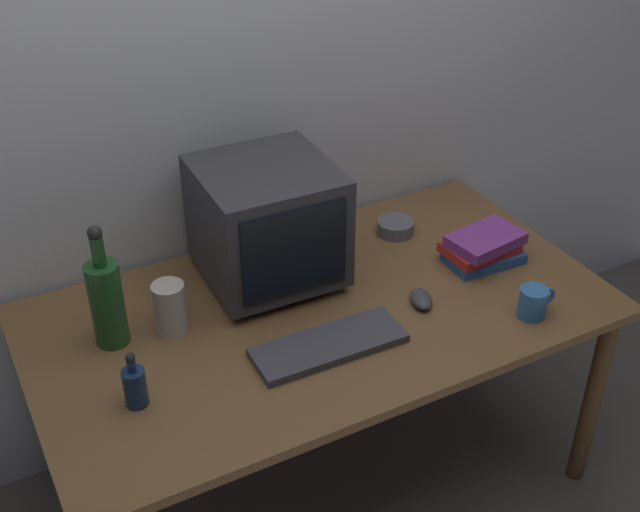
{
  "coord_description": "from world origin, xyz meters",
  "views": [
    {
      "loc": [
        -0.89,
        -1.67,
        2.13
      ],
      "look_at": [
        0.0,
        0.0,
        0.89
      ],
      "focal_mm": 46.07,
      "sensor_mm": 36.0,
      "label": 1
    }
  ],
  "objects_px": {
    "metal_canister": "(170,308)",
    "bottle_short": "(135,385)",
    "cd_spindle": "(395,227)",
    "keyboard": "(329,345)",
    "book_stack": "(483,248)",
    "mug": "(533,302)",
    "computer_mouse": "(421,299)",
    "bottle_tall": "(107,300)",
    "crt_monitor": "(267,223)"
  },
  "relations": [
    {
      "from": "mug",
      "to": "computer_mouse",
      "type": "bearing_deg",
      "value": 142.19
    },
    {
      "from": "keyboard",
      "to": "bottle_short",
      "type": "xyz_separation_m",
      "value": [
        -0.52,
        0.04,
        0.05
      ]
    },
    {
      "from": "crt_monitor",
      "to": "metal_canister",
      "type": "xyz_separation_m",
      "value": [
        -0.35,
        -0.1,
        -0.12
      ]
    },
    {
      "from": "keyboard",
      "to": "bottle_tall",
      "type": "xyz_separation_m",
      "value": [
        -0.5,
        0.31,
        0.13
      ]
    },
    {
      "from": "bottle_short",
      "to": "mug",
      "type": "relative_size",
      "value": 1.34
    },
    {
      "from": "keyboard",
      "to": "cd_spindle",
      "type": "xyz_separation_m",
      "value": [
        0.48,
        0.42,
        0.01
      ]
    },
    {
      "from": "mug",
      "to": "cd_spindle",
      "type": "distance_m",
      "value": 0.57
    },
    {
      "from": "metal_canister",
      "to": "bottle_short",
      "type": "bearing_deg",
      "value": -126.45
    },
    {
      "from": "mug",
      "to": "keyboard",
      "type": "bearing_deg",
      "value": 166.18
    },
    {
      "from": "bottle_short",
      "to": "mug",
      "type": "distance_m",
      "value": 1.11
    },
    {
      "from": "computer_mouse",
      "to": "bottle_tall",
      "type": "bearing_deg",
      "value": -179.57
    },
    {
      "from": "bottle_tall",
      "to": "cd_spindle",
      "type": "height_order",
      "value": "bottle_tall"
    },
    {
      "from": "book_stack",
      "to": "cd_spindle",
      "type": "height_order",
      "value": "book_stack"
    },
    {
      "from": "keyboard",
      "to": "book_stack",
      "type": "bearing_deg",
      "value": 14.54
    },
    {
      "from": "bottle_tall",
      "to": "keyboard",
      "type": "bearing_deg",
      "value": -31.28
    },
    {
      "from": "keyboard",
      "to": "bottle_tall",
      "type": "relative_size",
      "value": 1.15
    },
    {
      "from": "book_stack",
      "to": "keyboard",
      "type": "bearing_deg",
      "value": -166.78
    },
    {
      "from": "keyboard",
      "to": "mug",
      "type": "distance_m",
      "value": 0.6
    },
    {
      "from": "computer_mouse",
      "to": "bottle_tall",
      "type": "xyz_separation_m",
      "value": [
        -0.83,
        0.26,
        0.12
      ]
    },
    {
      "from": "bottle_short",
      "to": "metal_canister",
      "type": "bearing_deg",
      "value": 53.55
    },
    {
      "from": "crt_monitor",
      "to": "mug",
      "type": "height_order",
      "value": "crt_monitor"
    },
    {
      "from": "computer_mouse",
      "to": "metal_canister",
      "type": "bearing_deg",
      "value": 178.88
    },
    {
      "from": "keyboard",
      "to": "mug",
      "type": "bearing_deg",
      "value": -12.49
    },
    {
      "from": "metal_canister",
      "to": "computer_mouse",
      "type": "bearing_deg",
      "value": -18.58
    },
    {
      "from": "crt_monitor",
      "to": "bottle_short",
      "type": "height_order",
      "value": "crt_monitor"
    },
    {
      "from": "keyboard",
      "to": "bottle_short",
      "type": "relative_size",
      "value": 2.62
    },
    {
      "from": "keyboard",
      "to": "metal_canister",
      "type": "distance_m",
      "value": 0.45
    },
    {
      "from": "keyboard",
      "to": "bottle_tall",
      "type": "height_order",
      "value": "bottle_tall"
    },
    {
      "from": "keyboard",
      "to": "computer_mouse",
      "type": "relative_size",
      "value": 4.2
    },
    {
      "from": "crt_monitor",
      "to": "book_stack",
      "type": "bearing_deg",
      "value": -20.51
    },
    {
      "from": "cd_spindle",
      "to": "metal_canister",
      "type": "distance_m",
      "value": 0.84
    },
    {
      "from": "book_stack",
      "to": "bottle_short",
      "type": "bearing_deg",
      "value": -174.57
    },
    {
      "from": "cd_spindle",
      "to": "book_stack",
      "type": "bearing_deg",
      "value": -61.65
    },
    {
      "from": "bottle_short",
      "to": "cd_spindle",
      "type": "height_order",
      "value": "bottle_short"
    },
    {
      "from": "metal_canister",
      "to": "crt_monitor",
      "type": "bearing_deg",
      "value": 16.59
    },
    {
      "from": "bottle_short",
      "to": "mug",
      "type": "xyz_separation_m",
      "value": [
        1.1,
        -0.18,
        -0.01
      ]
    },
    {
      "from": "bottle_short",
      "to": "metal_canister",
      "type": "distance_m",
      "value": 0.3
    },
    {
      "from": "computer_mouse",
      "to": "metal_canister",
      "type": "xyz_separation_m",
      "value": [
        -0.68,
        0.23,
        0.06
      ]
    },
    {
      "from": "bottle_tall",
      "to": "cd_spindle",
      "type": "bearing_deg",
      "value": 6.56
    },
    {
      "from": "keyboard",
      "to": "bottle_tall",
      "type": "bearing_deg",
      "value": 150.04
    },
    {
      "from": "crt_monitor",
      "to": "book_stack",
      "type": "distance_m",
      "value": 0.68
    },
    {
      "from": "crt_monitor",
      "to": "mug",
      "type": "xyz_separation_m",
      "value": [
        0.58,
        -0.52,
        -0.15
      ]
    },
    {
      "from": "computer_mouse",
      "to": "book_stack",
      "type": "bearing_deg",
      "value": 35.72
    },
    {
      "from": "computer_mouse",
      "to": "mug",
      "type": "distance_m",
      "value": 0.32
    },
    {
      "from": "bottle_tall",
      "to": "bottle_short",
      "type": "xyz_separation_m",
      "value": [
        -0.02,
        -0.27,
        -0.08
      ]
    },
    {
      "from": "keyboard",
      "to": "bottle_short",
      "type": "height_order",
      "value": "bottle_short"
    },
    {
      "from": "mug",
      "to": "metal_canister",
      "type": "distance_m",
      "value": 1.01
    },
    {
      "from": "book_stack",
      "to": "mug",
      "type": "height_order",
      "value": "book_stack"
    },
    {
      "from": "crt_monitor",
      "to": "book_stack",
      "type": "xyz_separation_m",
      "value": [
        0.62,
        -0.23,
        -0.14
      ]
    },
    {
      "from": "book_stack",
      "to": "mug",
      "type": "relative_size",
      "value": 2.02
    }
  ]
}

